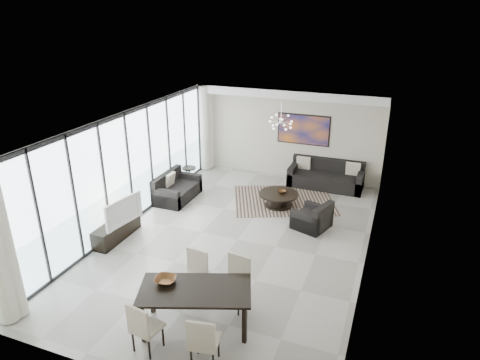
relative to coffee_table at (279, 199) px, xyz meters
The scene contains 20 objects.
room_shell 2.50m from the coffee_table, 88.35° to the right, with size 6.00×9.00×2.90m.
window_wall 4.11m from the coffee_table, 146.21° to the right, with size 0.37×8.95×2.90m.
soffit 3.34m from the coffee_table, 100.66° to the left, with size 5.98×0.40×0.26m, color white.
painting 2.70m from the coffee_table, 87.48° to the left, with size 1.68×0.04×0.98m, color #CC681C.
chandelier 2.16m from the coffee_table, 107.13° to the left, with size 0.66×0.66×0.71m.
rug 0.47m from the coffee_table, 84.13° to the left, with size 2.83×2.17×0.01m, color black.
coffee_table is the anchor object (origin of this frame).
bowl_coffee 0.23m from the coffee_table, 39.23° to the left, with size 0.24×0.24×0.07m, color brown.
sofa_main 2.14m from the coffee_table, 62.47° to the left, with size 2.27×0.93×0.83m.
loveseat 3.01m from the coffee_table, 168.50° to the right, with size 0.86×1.54×0.77m.
armchair 1.50m from the coffee_table, 38.41° to the right, with size 1.02×1.05×0.70m.
side_table 3.09m from the coffee_table, behind, with size 0.44×0.44×0.60m.
tv_console 4.48m from the coffee_table, 134.84° to the right, with size 0.41×1.45×0.45m, color black.
television 4.39m from the coffee_table, 133.51° to the right, with size 1.14×0.15×0.66m, color gray.
dining_table 5.30m from the coffee_table, 89.65° to the right, with size 2.12×1.55×0.80m.
dining_chair_sw 6.15m from the coffee_table, 94.53° to the right, with size 0.50×0.50×0.94m.
dining_chair_se 6.11m from the coffee_table, 84.78° to the right, with size 0.52×0.52×0.97m.
dining_chair_nw 4.54m from the coffee_table, 94.61° to the right, with size 0.50×0.50×0.99m.
dining_chair_ne 4.47m from the coffee_table, 83.94° to the right, with size 0.52×0.52×1.01m.
bowl_dining 5.35m from the coffee_table, 95.79° to the right, with size 0.37×0.37×0.09m, color brown.
Camera 1 is at (3.31, -8.46, 5.27)m, focal length 32.00 mm.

